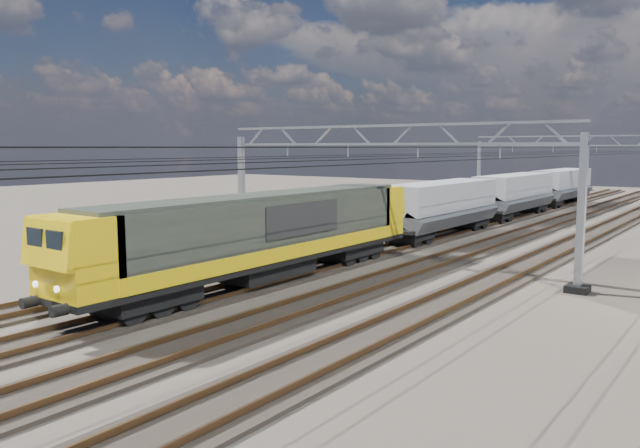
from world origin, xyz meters
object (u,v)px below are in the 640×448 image
Objects in this scene: catenary_gantry_far at (573,169)px; hopper_wagon_lead at (442,204)px; hopper_wagon_mid at (515,192)px; hopper_wagon_third at (562,184)px; catenary_gantry_mid at (381,190)px; locomotive at (265,232)px.

hopper_wagon_lead is at bearing -94.62° from catenary_gantry_far.
hopper_wagon_mid is 1.00× the size of hopper_wagon_third.
catenary_gantry_far is at bearing 79.27° from hopper_wagon_mid.
hopper_wagon_lead is at bearing -90.00° from hopper_wagon_third.
hopper_wagon_mid and hopper_wagon_third have the same top height.
hopper_wagon_third is at bearing 92.89° from catenary_gantry_mid.
catenary_gantry_mid is 36.00m from catenary_gantry_far.
hopper_wagon_mid is at bearing 90.00° from locomotive.
catenary_gantry_far is (0.00, 36.00, 0.00)m from catenary_gantry_mid.
locomotive is at bearing -90.00° from hopper_wagon_mid.
catenary_gantry_far is 1.53× the size of hopper_wagon_lead.
catenary_gantry_far reaches higher than hopper_wagon_third.
hopper_wagon_mid is (-0.00, 31.90, -0.09)m from locomotive.
hopper_wagon_third is (-2.00, 3.64, -1.67)m from catenary_gantry_far.
hopper_wagon_lead is at bearing 100.09° from catenary_gantry_mid.
catenary_gantry_mid reaches higher than locomotive.
hopper_wagon_lead is at bearing -90.00° from hopper_wagon_mid.
hopper_wagon_lead is (-0.00, 17.70, -0.09)m from locomotive.
catenary_gantry_far is 1.53× the size of hopper_wagon_third.
hopper_wagon_lead is 28.40m from hopper_wagon_third.
hopper_wagon_lead is (-2.00, 11.24, -1.67)m from catenary_gantry_mid.
catenary_gantry_mid is 0.94× the size of locomotive.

